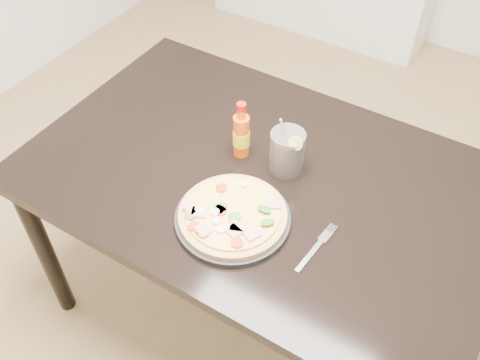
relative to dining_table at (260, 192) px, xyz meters
The scene contains 7 objects.
floor 0.67m from the dining_table, 10.43° to the right, with size 4.50×4.50×0.00m, color #9E7A51.
dining_table is the anchor object (origin of this frame).
plate 0.22m from the dining_table, 83.27° to the right, with size 0.32×0.32×0.02m, color black.
pizza 0.23m from the dining_table, 83.72° to the right, with size 0.30×0.30×0.03m.
hot_sauce_bottle 0.19m from the dining_table, 155.51° to the left, with size 0.05×0.05×0.19m.
cola_cup 0.17m from the dining_table, 50.41° to the left, with size 0.11×0.10×0.19m.
fork 0.31m from the dining_table, 30.77° to the right, with size 0.04×0.19×0.00m.
Camera 1 is at (0.47, -0.97, 1.89)m, focal length 40.00 mm.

